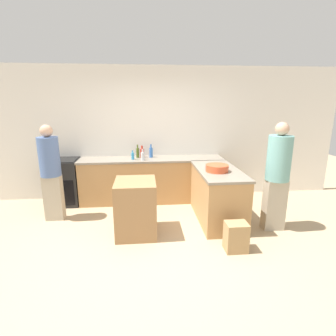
{
  "coord_description": "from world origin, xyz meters",
  "views": [
    {
      "loc": [
        -0.14,
        -3.35,
        2.01
      ],
      "look_at": [
        0.24,
        0.8,
        0.94
      ],
      "focal_mm": 28.0,
      "sensor_mm": 36.0,
      "label": 1
    }
  ],
  "objects_px": {
    "mixing_bowl": "(217,168)",
    "dish_soap_bottle": "(133,156)",
    "vinegar_bottle_clear": "(143,156)",
    "person_by_range": "(51,170)",
    "hot_sauce_bottle": "(142,153)",
    "range_oven": "(65,182)",
    "person_at_peninsula": "(277,174)",
    "island_table": "(136,208)",
    "water_bottle_blue": "(151,152)",
    "olive_oil_bottle": "(138,152)",
    "paper_bag": "(236,237)"
  },
  "relations": [
    {
      "from": "mixing_bowl",
      "to": "vinegar_bottle_clear",
      "type": "xyz_separation_m",
      "value": [
        -1.21,
        0.95,
        0.03
      ]
    },
    {
      "from": "range_oven",
      "to": "water_bottle_blue",
      "type": "bearing_deg",
      "value": 3.17
    },
    {
      "from": "olive_oil_bottle",
      "to": "water_bottle_blue",
      "type": "xyz_separation_m",
      "value": [
        0.27,
        -0.0,
        0.0
      ]
    },
    {
      "from": "dish_soap_bottle",
      "to": "paper_bag",
      "type": "relative_size",
      "value": 0.44
    },
    {
      "from": "island_table",
      "to": "water_bottle_blue",
      "type": "distance_m",
      "value": 1.61
    },
    {
      "from": "island_table",
      "to": "water_bottle_blue",
      "type": "xyz_separation_m",
      "value": [
        0.28,
        1.48,
        0.58
      ]
    },
    {
      "from": "hot_sauce_bottle",
      "to": "person_at_peninsula",
      "type": "height_order",
      "value": "person_at_peninsula"
    },
    {
      "from": "range_oven",
      "to": "paper_bag",
      "type": "relative_size",
      "value": 2.23
    },
    {
      "from": "paper_bag",
      "to": "person_at_peninsula",
      "type": "bearing_deg",
      "value": 35.36
    },
    {
      "from": "olive_oil_bottle",
      "to": "vinegar_bottle_clear",
      "type": "height_order",
      "value": "olive_oil_bottle"
    },
    {
      "from": "water_bottle_blue",
      "to": "paper_bag",
      "type": "distance_m",
      "value": 2.5
    },
    {
      "from": "vinegar_bottle_clear",
      "to": "hot_sauce_bottle",
      "type": "distance_m",
      "value": 0.25
    },
    {
      "from": "island_table",
      "to": "paper_bag",
      "type": "relative_size",
      "value": 2.09
    },
    {
      "from": "range_oven",
      "to": "mixing_bowl",
      "type": "distance_m",
      "value": 3.03
    },
    {
      "from": "hot_sauce_bottle",
      "to": "person_by_range",
      "type": "height_order",
      "value": "person_by_range"
    },
    {
      "from": "island_table",
      "to": "dish_soap_bottle",
      "type": "distance_m",
      "value": 1.42
    },
    {
      "from": "olive_oil_bottle",
      "to": "water_bottle_blue",
      "type": "distance_m",
      "value": 0.27
    },
    {
      "from": "olive_oil_bottle",
      "to": "person_at_peninsula",
      "type": "xyz_separation_m",
      "value": [
        2.17,
        -1.53,
        -0.08
      ]
    },
    {
      "from": "person_at_peninsula",
      "to": "water_bottle_blue",
      "type": "bearing_deg",
      "value": 141.29
    },
    {
      "from": "olive_oil_bottle",
      "to": "water_bottle_blue",
      "type": "bearing_deg",
      "value": -0.16
    },
    {
      "from": "vinegar_bottle_clear",
      "to": "person_by_range",
      "type": "xyz_separation_m",
      "value": [
        -1.54,
        -0.58,
        -0.09
      ]
    },
    {
      "from": "olive_oil_bottle",
      "to": "paper_bag",
      "type": "distance_m",
      "value": 2.63
    },
    {
      "from": "mixing_bowl",
      "to": "dish_soap_bottle",
      "type": "relative_size",
      "value": 2.05
    },
    {
      "from": "hot_sauce_bottle",
      "to": "paper_bag",
      "type": "relative_size",
      "value": 0.59
    },
    {
      "from": "mixing_bowl",
      "to": "paper_bag",
      "type": "relative_size",
      "value": 0.91
    },
    {
      "from": "person_by_range",
      "to": "person_at_peninsula",
      "type": "xyz_separation_m",
      "value": [
        3.61,
        -0.69,
        0.03
      ]
    },
    {
      "from": "vinegar_bottle_clear",
      "to": "person_by_range",
      "type": "height_order",
      "value": "person_by_range"
    },
    {
      "from": "vinegar_bottle_clear",
      "to": "dish_soap_bottle",
      "type": "distance_m",
      "value": 0.21
    },
    {
      "from": "dish_soap_bottle",
      "to": "hot_sauce_bottle",
      "type": "relative_size",
      "value": 0.75
    },
    {
      "from": "range_oven",
      "to": "person_at_peninsula",
      "type": "relative_size",
      "value": 0.53
    },
    {
      "from": "person_by_range",
      "to": "range_oven",
      "type": "bearing_deg",
      "value": 91.83
    },
    {
      "from": "island_table",
      "to": "person_at_peninsula",
      "type": "distance_m",
      "value": 2.24
    },
    {
      "from": "island_table",
      "to": "vinegar_bottle_clear",
      "type": "bearing_deg",
      "value": 84.65
    },
    {
      "from": "dish_soap_bottle",
      "to": "paper_bag",
      "type": "distance_m",
      "value": 2.54
    },
    {
      "from": "hot_sauce_bottle",
      "to": "water_bottle_blue",
      "type": "bearing_deg",
      "value": 1.0
    },
    {
      "from": "vinegar_bottle_clear",
      "to": "paper_bag",
      "type": "distance_m",
      "value": 2.37
    },
    {
      "from": "mixing_bowl",
      "to": "water_bottle_blue",
      "type": "relative_size",
      "value": 1.39
    },
    {
      "from": "island_table",
      "to": "dish_soap_bottle",
      "type": "height_order",
      "value": "dish_soap_bottle"
    },
    {
      "from": "vinegar_bottle_clear",
      "to": "paper_bag",
      "type": "relative_size",
      "value": 0.52
    },
    {
      "from": "person_at_peninsula",
      "to": "range_oven",
      "type": "bearing_deg",
      "value": 158.54
    },
    {
      "from": "olive_oil_bottle",
      "to": "dish_soap_bottle",
      "type": "distance_m",
      "value": 0.19
    },
    {
      "from": "island_table",
      "to": "paper_bag",
      "type": "distance_m",
      "value": 1.52
    },
    {
      "from": "person_by_range",
      "to": "olive_oil_bottle",
      "type": "bearing_deg",
      "value": 30.16
    },
    {
      "from": "vinegar_bottle_clear",
      "to": "water_bottle_blue",
      "type": "height_order",
      "value": "water_bottle_blue"
    },
    {
      "from": "water_bottle_blue",
      "to": "person_by_range",
      "type": "bearing_deg",
      "value": -153.95
    },
    {
      "from": "vinegar_bottle_clear",
      "to": "dish_soap_bottle",
      "type": "xyz_separation_m",
      "value": [
        -0.19,
        0.09,
        -0.01
      ]
    },
    {
      "from": "island_table",
      "to": "hot_sauce_bottle",
      "type": "relative_size",
      "value": 3.53
    },
    {
      "from": "island_table",
      "to": "vinegar_bottle_clear",
      "type": "distance_m",
      "value": 1.35
    },
    {
      "from": "mixing_bowl",
      "to": "dish_soap_bottle",
      "type": "distance_m",
      "value": 1.74
    },
    {
      "from": "mixing_bowl",
      "to": "dish_soap_bottle",
      "type": "height_order",
      "value": "dish_soap_bottle"
    }
  ]
}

